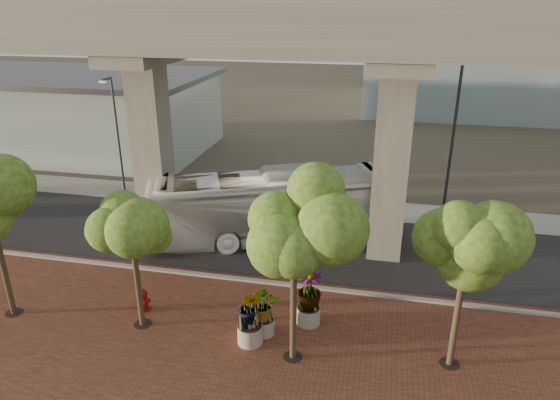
# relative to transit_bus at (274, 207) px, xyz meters

# --- Properties ---
(ground) EXTENTS (160.00, 160.00, 0.00)m
(ground) POSITION_rel_transit_bus_xyz_m (-0.26, -2.58, -1.83)
(ground) COLOR #3A352A
(ground) RESTS_ON ground
(brick_plaza) EXTENTS (70.00, 13.00, 0.06)m
(brick_plaza) POSITION_rel_transit_bus_xyz_m (-0.26, -10.58, -1.80)
(brick_plaza) COLOR brown
(brick_plaza) RESTS_ON ground
(asphalt_road) EXTENTS (90.00, 8.00, 0.04)m
(asphalt_road) POSITION_rel_transit_bus_xyz_m (-0.26, -0.58, -1.81)
(asphalt_road) COLOR black
(asphalt_road) RESTS_ON ground
(curb_strip) EXTENTS (70.00, 0.25, 0.16)m
(curb_strip) POSITION_rel_transit_bus_xyz_m (-0.26, -4.58, -1.75)
(curb_strip) COLOR #9E9B93
(curb_strip) RESTS_ON ground
(far_sidewalk) EXTENTS (90.00, 3.00, 0.06)m
(far_sidewalk) POSITION_rel_transit_bus_xyz_m (-0.26, 4.92, -1.80)
(far_sidewalk) COLOR #9E9B93
(far_sidewalk) RESTS_ON ground
(transit_viaduct) EXTENTS (72.00, 5.60, 12.40)m
(transit_viaduct) POSITION_rel_transit_bus_xyz_m (-0.26, -0.58, 5.45)
(transit_viaduct) COLOR gray
(transit_viaduct) RESTS_ON ground
(station_pavilion) EXTENTS (23.00, 13.00, 6.30)m
(station_pavilion) POSITION_rel_transit_bus_xyz_m (-20.26, 13.42, 1.38)
(station_pavilion) COLOR silver
(station_pavilion) RESTS_ON ground
(transit_bus) EXTENTS (13.36, 7.79, 3.67)m
(transit_bus) POSITION_rel_transit_bus_xyz_m (0.00, 0.00, 0.00)
(transit_bus) COLOR white
(transit_bus) RESTS_ON ground
(fire_hydrant) EXTENTS (0.49, 0.44, 0.97)m
(fire_hydrant) POSITION_rel_transit_bus_xyz_m (-3.69, -7.64, -1.31)
(fire_hydrant) COLOR maroon
(fire_hydrant) RESTS_ON ground
(planter_front) EXTENTS (1.82, 1.82, 2.01)m
(planter_front) POSITION_rel_transit_bus_xyz_m (1.44, -8.12, -0.56)
(planter_front) COLOR gray
(planter_front) RESTS_ON ground
(planter_right) EXTENTS (2.23, 2.23, 2.39)m
(planter_right) POSITION_rel_transit_bus_xyz_m (3.00, -7.12, -0.33)
(planter_right) COLOR #99968A
(planter_right) RESTS_ON ground
(planter_left) EXTENTS (2.07, 2.07, 2.28)m
(planter_left) POSITION_rel_transit_bus_xyz_m (1.09, -8.75, -0.39)
(planter_left) COLOR gray
(planter_left) RESTS_ON ground
(street_tree_near_west) EXTENTS (3.21, 3.21, 5.47)m
(street_tree_near_west) POSITION_rel_transit_bus_xyz_m (-3.33, -8.56, 2.21)
(street_tree_near_west) COLOR #4C3F2B
(street_tree_near_west) RESTS_ON ground
(street_tree_near_east) EXTENTS (4.26, 4.26, 7.03)m
(street_tree_near_east) POSITION_rel_transit_bus_xyz_m (2.78, -9.22, 3.30)
(street_tree_near_east) COLOR #4C3F2B
(street_tree_near_east) RESTS_ON ground
(street_tree_far_east) EXTENTS (3.76, 3.76, 6.29)m
(street_tree_far_east) POSITION_rel_transit_bus_xyz_m (8.19, -8.42, 2.79)
(street_tree_far_east) COLOR #4C3F2B
(street_tree_far_east) RESTS_ON ground
(streetlamp_west) EXTENTS (0.38, 1.10, 7.58)m
(streetlamp_west) POSITION_rel_transit_bus_xyz_m (-10.79, 3.85, 2.59)
(streetlamp_west) COLOR #303136
(streetlamp_west) RESTS_ON ground
(streetlamp_east) EXTENTS (0.46, 1.33, 9.21)m
(streetlamp_east) POSITION_rel_transit_bus_xyz_m (8.86, 3.28, 3.54)
(streetlamp_east) COLOR #313237
(streetlamp_east) RESTS_ON ground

